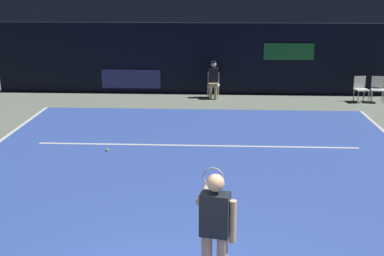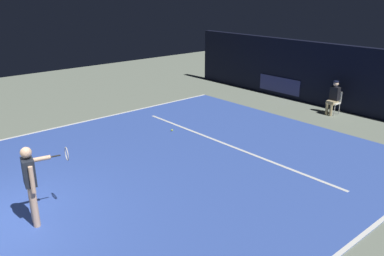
{
  "view_description": "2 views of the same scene",
  "coord_description": "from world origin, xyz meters",
  "px_view_note": "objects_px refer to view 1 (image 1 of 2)",
  "views": [
    {
      "loc": [
        0.45,
        -4.89,
        3.93
      ],
      "look_at": [
        -0.08,
        5.88,
        0.75
      ],
      "focal_mm": 45.63,
      "sensor_mm": 36.0,
      "label": 1
    },
    {
      "loc": [
        7.96,
        -1.63,
        4.61
      ],
      "look_at": [
        -0.24,
        5.5,
        0.81
      ],
      "focal_mm": 36.95,
      "sensor_mm": 36.0,
      "label": 2
    }
  ],
  "objects_px": {
    "tennis_player": "(215,229)",
    "courtside_chair_far": "(361,88)",
    "tennis_ball": "(107,150)",
    "courtside_chair_near": "(378,88)",
    "line_judge_on_chair": "(213,79)"
  },
  "relations": [
    {
      "from": "tennis_player",
      "to": "courtside_chair_far",
      "type": "bearing_deg",
      "value": 66.15
    },
    {
      "from": "tennis_ball",
      "to": "tennis_player",
      "type": "bearing_deg",
      "value": -64.93
    },
    {
      "from": "tennis_player",
      "to": "tennis_ball",
      "type": "relative_size",
      "value": 25.44
    },
    {
      "from": "courtside_chair_near",
      "to": "tennis_ball",
      "type": "distance_m",
      "value": 10.01
    },
    {
      "from": "tennis_player",
      "to": "courtside_chair_far",
      "type": "distance_m",
      "value": 12.39
    },
    {
      "from": "tennis_player",
      "to": "tennis_ball",
      "type": "xyz_separation_m",
      "value": [
        -2.64,
        5.65,
        -0.94
      ]
    },
    {
      "from": "line_judge_on_chair",
      "to": "courtside_chair_far",
      "type": "height_order",
      "value": "line_judge_on_chair"
    },
    {
      "from": "tennis_player",
      "to": "courtside_chair_far",
      "type": "height_order",
      "value": "tennis_player"
    },
    {
      "from": "line_judge_on_chair",
      "to": "courtside_chair_near",
      "type": "height_order",
      "value": "line_judge_on_chair"
    },
    {
      "from": "line_judge_on_chair",
      "to": "courtside_chair_far",
      "type": "distance_m",
      "value": 5.12
    },
    {
      "from": "courtside_chair_near",
      "to": "tennis_ball",
      "type": "relative_size",
      "value": 12.94
    },
    {
      "from": "tennis_player",
      "to": "line_judge_on_chair",
      "type": "bearing_deg",
      "value": 90.48
    },
    {
      "from": "line_judge_on_chair",
      "to": "courtside_chair_far",
      "type": "relative_size",
      "value": 1.5
    },
    {
      "from": "line_judge_on_chair",
      "to": "courtside_chair_near",
      "type": "xyz_separation_m",
      "value": [
        5.68,
        -0.32,
        -0.18
      ]
    },
    {
      "from": "courtside_chair_near",
      "to": "courtside_chair_far",
      "type": "distance_m",
      "value": 0.58
    }
  ]
}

